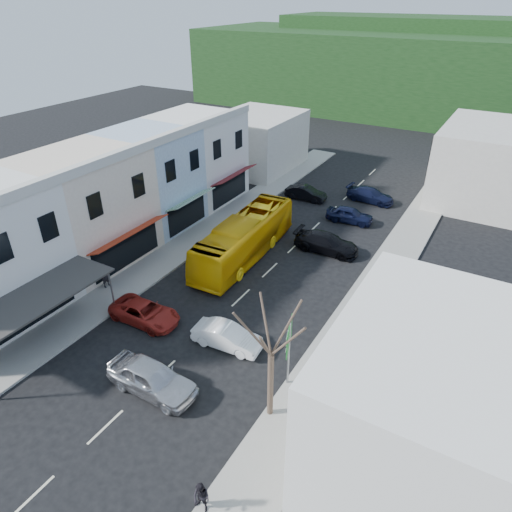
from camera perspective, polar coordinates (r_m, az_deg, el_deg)
The scene contains 21 objects.
ground at distance 27.83m, azimuth -6.31°, elevation -9.34°, with size 120.00×120.00×0.00m, color black.
sidewalk_left at distance 38.28m, azimuth -6.71°, elevation 2.71°, with size 3.00×52.00×0.15m, color gray.
sidewalk_right at distance 32.65m, azimuth 15.11°, elevation -3.50°, with size 3.00×52.00×0.15m, color gray.
shopfront_row at distance 36.50m, azimuth -18.16°, elevation 6.75°, with size 8.25×30.00×8.00m.
right_building at distance 18.78m, azimuth 21.99°, elevation -19.38°, with size 8.00×9.00×8.00m, color white.
distant_block_left at distance 52.74m, azimuth 0.22°, elevation 14.15°, with size 8.00×10.00×6.00m, color #B7B2A8.
distant_block_right at distance 49.03m, azimuth 26.59°, elevation 10.33°, with size 8.00×12.00×7.00m, color #B7B2A8.
hillside at distance 84.01m, azimuth 21.29°, elevation 20.95°, with size 80.00×26.00×14.00m.
bus at distance 34.21m, azimuth -1.44°, elevation 2.17°, with size 2.50×11.60×3.10m, color yellow.
car_silver at distance 24.35m, azimuth -12.85°, elevation -14.86°, with size 1.80×4.40×1.40m, color #BBBBC0.
car_white at distance 26.28m, azimuth -3.63°, elevation -9.98°, with size 1.80×4.40×1.40m, color white.
car_red at distance 28.84m, azimuth -13.75°, elevation -6.76°, with size 1.90×4.60×1.40m, color maroon.
car_black_near at distance 35.78m, azimuth 8.80°, elevation 1.60°, with size 1.84×4.50×1.40m, color black.
car_navy_mid at distance 40.82m, azimuth 11.63°, elevation 5.08°, with size 1.80×4.40×1.40m, color black.
car_black_far at distance 44.85m, azimuth 6.24°, elevation 7.88°, with size 1.80×4.40×1.40m, color black.
car_navy_far at distance 45.47m, azimuth 14.10°, elevation 7.45°, with size 1.84×4.50×1.40m, color black.
pedestrian_left at distance 32.43m, azimuth -18.31°, elevation -2.35°, with size 0.60×0.40×1.70m, color black.
pedestrian_right at distance 19.74m, azimuth -6.86°, elevation -27.64°, with size 0.70×0.44×1.70m, color black.
direction_sign at distance 23.20m, azimuth 4.08°, elevation -12.24°, with size 0.78×1.77×4.02m, color #0F5D19, non-canonical shape.
street_tree at distance 20.51m, azimuth 1.90°, elevation -12.27°, with size 3.09×3.09×7.59m, color #372A22, non-canonical shape.
traffic_signal at distance 51.51m, azimuth 20.83°, elevation 11.13°, with size 0.68×1.05×4.84m, color black, non-canonical shape.
Camera 1 is at (13.33, -16.88, 17.66)m, focal length 32.00 mm.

